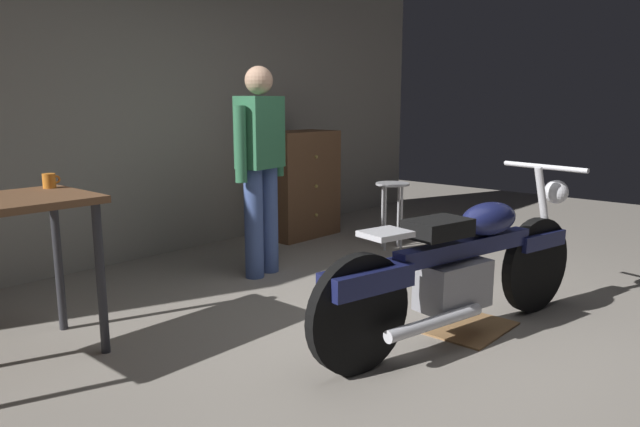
{
  "coord_description": "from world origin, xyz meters",
  "views": [
    {
      "loc": [
        -2.87,
        -1.91,
        1.4
      ],
      "look_at": [
        0.05,
        0.7,
        0.65
      ],
      "focal_mm": 32.99,
      "sensor_mm": 36.0,
      "label": 1
    }
  ],
  "objects_px": {
    "person_standing": "(260,162)",
    "mug_orange_travel": "(50,181)",
    "wooden_dresser": "(300,184)",
    "motorcycle": "(462,265)",
    "shop_stool": "(392,198)"
  },
  "relations": [
    {
      "from": "person_standing",
      "to": "wooden_dresser",
      "type": "xyz_separation_m",
      "value": [
        1.24,
        0.75,
        -0.38
      ]
    },
    {
      "from": "person_standing",
      "to": "shop_stool",
      "type": "relative_size",
      "value": 2.61
    },
    {
      "from": "motorcycle",
      "to": "mug_orange_travel",
      "type": "bearing_deg",
      "value": 142.17
    },
    {
      "from": "motorcycle",
      "to": "mug_orange_travel",
      "type": "relative_size",
      "value": 20.79
    },
    {
      "from": "shop_stool",
      "to": "wooden_dresser",
      "type": "bearing_deg",
      "value": 99.73
    },
    {
      "from": "motorcycle",
      "to": "wooden_dresser",
      "type": "height_order",
      "value": "wooden_dresser"
    },
    {
      "from": "shop_stool",
      "to": "person_standing",
      "type": "bearing_deg",
      "value": 168.29
    },
    {
      "from": "person_standing",
      "to": "mug_orange_travel",
      "type": "distance_m",
      "value": 1.67
    },
    {
      "from": "motorcycle",
      "to": "shop_stool",
      "type": "bearing_deg",
      "value": 57.44
    },
    {
      "from": "motorcycle",
      "to": "shop_stool",
      "type": "distance_m",
      "value": 2.18
    },
    {
      "from": "mug_orange_travel",
      "to": "motorcycle",
      "type": "bearing_deg",
      "value": -49.53
    },
    {
      "from": "person_standing",
      "to": "mug_orange_travel",
      "type": "height_order",
      "value": "person_standing"
    },
    {
      "from": "wooden_dresser",
      "to": "mug_orange_travel",
      "type": "relative_size",
      "value": 10.59
    },
    {
      "from": "motorcycle",
      "to": "shop_stool",
      "type": "relative_size",
      "value": 3.37
    },
    {
      "from": "motorcycle",
      "to": "person_standing",
      "type": "bearing_deg",
      "value": 98.5
    }
  ]
}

